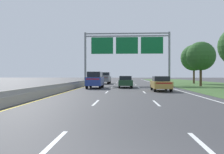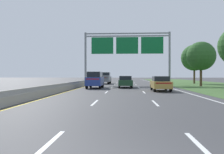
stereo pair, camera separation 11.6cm
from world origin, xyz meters
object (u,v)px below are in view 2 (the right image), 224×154
(car_blue_left_lane_suv, at_px, (95,80))
(roadside_tree_far, at_px, (194,58))
(car_gold_right_lane_sedan, at_px, (161,83))
(roadside_tree_mid, at_px, (201,56))
(overhead_sign_gantry, at_px, (127,47))
(car_darkgreen_centre_lane_sedan, at_px, (125,82))
(pickup_truck_grey, at_px, (105,78))

(car_blue_left_lane_suv, height_order, roadside_tree_far, roadside_tree_far)
(car_gold_right_lane_sedan, xyz_separation_m, roadside_tree_mid, (7.53, 10.74, 3.70))
(car_gold_right_lane_sedan, relative_size, roadside_tree_far, 0.58)
(overhead_sign_gantry, height_order, car_gold_right_lane_sedan, overhead_sign_gantry)
(car_darkgreen_centre_lane_sedan, relative_size, car_blue_left_lane_suv, 0.94)
(overhead_sign_gantry, relative_size, car_blue_left_lane_suv, 3.20)
(overhead_sign_gantry, relative_size, car_gold_right_lane_sedan, 3.42)
(car_darkgreen_centre_lane_sedan, height_order, roadside_tree_mid, roadside_tree_mid)
(car_darkgreen_centre_lane_sedan, bearing_deg, car_gold_right_lane_sedan, -150.39)
(pickup_truck_grey, xyz_separation_m, car_blue_left_lane_suv, (0.03, -14.87, 0.02))
(car_gold_right_lane_sedan, distance_m, car_blue_left_lane_suv, 9.05)
(car_darkgreen_centre_lane_sedan, bearing_deg, roadside_tree_mid, -69.76)
(pickup_truck_grey, relative_size, car_darkgreen_centre_lane_sedan, 1.23)
(car_gold_right_lane_sedan, distance_m, roadside_tree_mid, 13.63)
(car_gold_right_lane_sedan, distance_m, car_darkgreen_centre_lane_sedan, 7.35)
(overhead_sign_gantry, bearing_deg, car_darkgreen_centre_lane_sedan, -91.76)
(car_blue_left_lane_suv, bearing_deg, car_darkgreen_centre_lane_sedan, -69.28)
(roadside_tree_mid, bearing_deg, pickup_truck_grey, 149.43)
(pickup_truck_grey, height_order, roadside_tree_far, roadside_tree_far)
(car_gold_right_lane_sedan, bearing_deg, car_darkgreen_centre_lane_sedan, 31.08)
(car_blue_left_lane_suv, bearing_deg, pickup_truck_grey, 0.14)
(roadside_tree_mid, distance_m, roadside_tree_far, 11.26)
(car_gold_right_lane_sedan, distance_m, roadside_tree_far, 24.20)
(roadside_tree_far, bearing_deg, car_darkgreen_centre_lane_sedan, -130.96)
(overhead_sign_gantry, distance_m, car_darkgreen_centre_lane_sedan, 11.40)
(pickup_truck_grey, distance_m, roadside_tree_far, 17.90)
(car_gold_right_lane_sedan, bearing_deg, pickup_truck_grey, 21.53)
(overhead_sign_gantry, bearing_deg, roadside_tree_far, 23.10)
(car_darkgreen_centre_lane_sedan, bearing_deg, roadside_tree_far, -42.15)
(car_blue_left_lane_suv, relative_size, roadside_tree_mid, 0.70)
(roadside_tree_mid, bearing_deg, car_gold_right_lane_sedan, -125.01)
(pickup_truck_grey, xyz_separation_m, car_darkgreen_centre_lane_sedan, (3.90, -13.41, -0.26))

